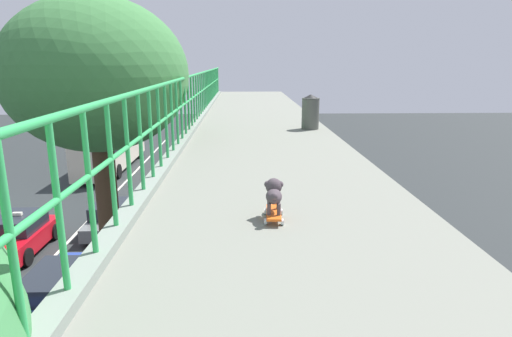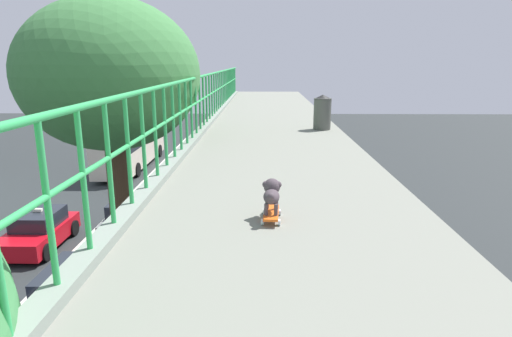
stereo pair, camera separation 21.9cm
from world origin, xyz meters
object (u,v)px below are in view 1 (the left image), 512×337
Objects in this scene: car_red_taxi_sixth at (18,235)px; car_blue_fifth at (58,288)px; small_dog at (274,192)px; litter_bin at (310,111)px; toy_skateboard at (274,213)px; car_grey_seventh at (115,216)px; city_bus at (111,144)px.

car_blue_fifth is at bearing -51.94° from car_red_taxi_sixth.
small_dog is at bearing -53.21° from car_red_taxi_sixth.
car_red_taxi_sixth is 4.93× the size of litter_bin.
car_red_taxi_sixth reaches higher than car_blue_fifth.
litter_bin is at bearing 77.75° from small_dog.
toy_skateboard reaches higher than car_red_taxi_sixth.
city_bus is at bearing 106.61° from car_grey_seventh.
car_blue_fifth is 9.75m from litter_bin.
car_grey_seventh is at bearing 128.96° from litter_bin.
litter_bin is (1.24, 5.75, 0.34)m from toy_skateboard.
car_red_taxi_sixth is 13.90m from litter_bin.
car_red_taxi_sixth is 8.73× the size of toy_skateboard.
car_red_taxi_sixth is 0.85× the size of car_grey_seventh.
car_grey_seventh is 13.16m from litter_bin.
car_red_taxi_sixth is 10.02× the size of small_dog.
car_grey_seventh is (3.22, 2.32, -0.07)m from car_red_taxi_sixth.
car_blue_fifth is at bearing 126.14° from small_dog.
car_blue_fifth is 11.60× the size of small_dog.
car_red_taxi_sixth is at bearing 128.06° from car_blue_fifth.
litter_bin reaches higher than car_red_taxi_sixth.
car_red_taxi_sixth is 0.38× the size of city_bus.
city_bus reaches higher than car_red_taxi_sixth.
car_red_taxi_sixth is at bearing 147.21° from litter_bin.
small_dog is (9.67, -26.60, 4.56)m from city_bus.
city_bus is 12.92× the size of litter_bin.
car_grey_seventh is 0.45× the size of city_bus.
litter_bin reaches higher than car_blue_fifth.
city_bus is at bearing 117.59° from litter_bin.
car_red_taxi_sixth is at bearing 126.70° from toy_skateboard.
small_dog reaches higher than toy_skateboard.
toy_skateboard is (6.12, -8.41, 5.47)m from car_blue_fifth.
small_dog is at bearing -53.86° from car_blue_fifth.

